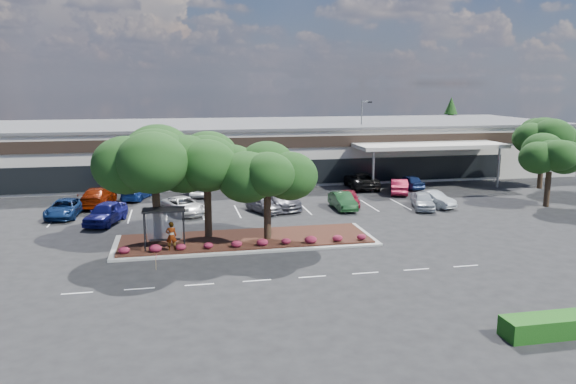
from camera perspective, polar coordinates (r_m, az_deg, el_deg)
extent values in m
plane|color=black|center=(36.05, -0.31, -6.60)|extent=(160.00, 160.00, 0.00)
cube|color=beige|center=(68.49, -5.89, 4.30)|extent=(80.00, 20.00, 6.00)
cube|color=#535355|center=(68.21, -5.95, 6.89)|extent=(80.40, 20.40, 0.30)
cube|color=black|center=(58.36, -4.93, 4.94)|extent=(80.00, 0.25, 1.20)
cube|color=black|center=(58.78, -4.88, 1.84)|extent=(60.00, 0.18, 2.60)
cube|color=#AA0C0D|center=(57.91, -10.85, 4.74)|extent=(6.00, 0.12, 1.00)
cube|color=beige|center=(61.67, 14.21, 4.60)|extent=(16.00, 5.00, 0.40)
cylinder|color=gray|center=(57.41, 8.65, 2.04)|extent=(0.24, 0.24, 4.20)
cylinder|color=gray|center=(63.59, 20.59, 2.33)|extent=(0.24, 0.24, 4.20)
cube|color=#9F9F9A|center=(39.51, -4.31, -4.94)|extent=(18.00, 6.00, 0.15)
cube|color=#422318|center=(39.47, -4.31, -4.77)|extent=(17.20, 5.20, 0.12)
cube|color=silver|center=(32.08, -20.64, -9.59)|extent=(1.60, 0.12, 0.01)
cube|color=silver|center=(31.71, -14.85, -9.48)|extent=(1.60, 0.12, 0.01)
cube|color=silver|center=(31.66, -8.99, -9.27)|extent=(1.60, 0.12, 0.01)
cube|color=silver|center=(31.93, -3.17, -8.97)|extent=(1.60, 0.12, 0.01)
cube|color=silver|center=(32.51, 2.48, -8.59)|extent=(1.60, 0.12, 0.01)
cube|color=silver|center=(33.40, 7.87, -8.15)|extent=(1.60, 0.12, 0.01)
cube|color=silver|center=(34.56, 12.92, -7.67)|extent=(1.60, 0.12, 0.01)
cube|color=silver|center=(35.96, 17.61, -7.17)|extent=(1.60, 0.12, 0.01)
cube|color=silver|center=(49.43, -22.72, -2.61)|extent=(0.12, 5.00, 0.01)
cube|color=silver|center=(48.92, -19.27, -2.51)|extent=(0.12, 5.00, 0.01)
cube|color=silver|center=(48.59, -15.76, -2.39)|extent=(0.12, 5.00, 0.01)
cube|color=silver|center=(48.45, -12.22, -2.26)|extent=(0.12, 5.00, 0.01)
cube|color=silver|center=(48.49, -8.68, -2.12)|extent=(0.12, 5.00, 0.01)
cube|color=silver|center=(48.72, -5.15, -1.98)|extent=(0.12, 5.00, 0.01)
cube|color=silver|center=(49.13, -1.67, -1.83)|extent=(0.12, 5.00, 0.01)
cube|color=silver|center=(49.72, 1.74, -1.67)|extent=(0.12, 5.00, 0.01)
cube|color=silver|center=(50.48, 5.05, -1.52)|extent=(0.12, 5.00, 0.01)
cube|color=silver|center=(51.41, 8.26, -1.36)|extent=(0.12, 5.00, 0.01)
cube|color=silver|center=(52.49, 11.34, -1.21)|extent=(0.12, 5.00, 0.01)
cube|color=silver|center=(53.71, 14.30, -1.06)|extent=(0.12, 5.00, 0.01)
cylinder|color=black|center=(38.38, -14.30, -3.52)|extent=(0.08, 0.08, 2.50)
cylinder|color=black|center=(38.32, -10.56, -3.38)|extent=(0.08, 0.08, 2.50)
cylinder|color=black|center=(37.12, -14.39, -4.01)|extent=(0.08, 0.08, 2.50)
cylinder|color=black|center=(37.07, -10.52, -3.87)|extent=(0.08, 0.08, 2.50)
cube|color=black|center=(37.40, -12.52, -1.78)|extent=(2.75, 1.55, 0.10)
cube|color=silver|center=(38.30, -12.44, -3.27)|extent=(2.30, 0.03, 2.00)
cube|color=black|center=(38.15, -12.39, -4.76)|extent=(2.00, 0.35, 0.06)
cube|color=#0F450C|center=(28.22, 26.48, -11.94)|extent=(6.00, 1.30, 0.90)
cone|color=#19340F|center=(87.95, 16.13, 6.38)|extent=(3.96, 3.96, 9.00)
imported|color=#594C47|center=(37.04, -11.77, -4.41)|extent=(0.72, 0.50, 1.91)
cube|color=#9F9F9A|center=(66.13, 7.33, 1.58)|extent=(0.50, 0.50, 0.40)
cylinder|color=gray|center=(65.55, 7.43, 5.47)|extent=(0.14, 0.14, 8.61)
cube|color=gray|center=(65.49, 7.88, 9.09)|extent=(0.92, 0.32, 0.14)
cube|color=black|center=(65.71, 8.27, 9.03)|extent=(0.48, 0.35, 0.18)
cube|color=#95794E|center=(34.35, -13.28, -6.99)|extent=(0.03, 0.03, 0.93)
cube|color=#FF4384|center=(34.23, -13.23, -6.37)|extent=(0.02, 0.14, 0.18)
imported|color=navy|center=(50.02, -21.77, -1.55)|extent=(2.81, 5.38, 1.45)
imported|color=navy|center=(46.52, -18.03, -2.03)|extent=(3.50, 5.38, 1.70)
imported|color=silver|center=(48.36, -10.57, -1.37)|extent=(4.22, 5.59, 1.41)
imported|color=slate|center=(48.15, -2.50, -1.27)|extent=(3.08, 4.33, 1.37)
imported|color=#504F56|center=(49.69, -1.10, -0.68)|extent=(4.10, 6.33, 1.71)
imported|color=#1B4621|center=(49.56, 5.56, -0.91)|extent=(1.55, 4.43, 1.46)
imported|color=maroon|center=(51.17, 6.28, -0.60)|extent=(2.36, 4.24, 1.36)
imported|color=#B6BEC4|center=(50.78, 13.55, -0.87)|extent=(2.91, 4.64, 1.47)
imported|color=#9AA0A5|center=(51.95, 14.56, -0.69)|extent=(3.03, 4.49, 1.40)
imported|color=#6B1803|center=(53.36, -18.74, -0.46)|extent=(3.04, 6.10, 1.70)
imported|color=navy|center=(55.37, -15.12, -0.03)|extent=(3.20, 5.05, 1.36)
imported|color=silver|center=(55.87, -8.82, 0.39)|extent=(2.40, 4.78, 1.50)
imported|color=#58595F|center=(56.22, -3.73, 0.49)|extent=(1.89, 4.28, 1.37)
imported|color=#A2A4AD|center=(57.19, 0.09, 0.72)|extent=(2.68, 5.10, 1.41)
imported|color=maroon|center=(57.31, 11.22, 0.59)|extent=(3.16, 4.91, 1.53)
imported|color=black|center=(59.59, 7.43, 1.18)|extent=(3.34, 6.35, 1.70)
imported|color=navy|center=(60.31, 12.24, 1.02)|extent=(2.02, 4.37, 1.45)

